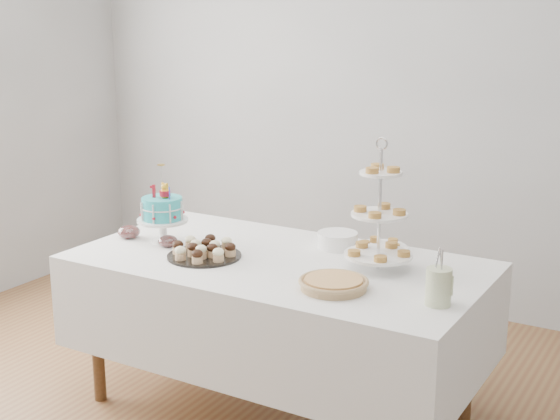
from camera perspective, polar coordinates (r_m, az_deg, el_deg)
The scene contains 11 objects.
walls at distance 3.26m, azimuth -2.86°, elevation 4.68°, with size 5.04×4.04×2.70m.
table at distance 3.73m, azimuth -0.16°, elevation -6.98°, with size 1.92×1.02×0.77m.
birthday_cake at distance 3.94m, azimuth -8.58°, elevation -0.83°, with size 0.26×0.26×0.39m.
cupcake_tray at distance 3.69m, azimuth -5.58°, elevation -2.87°, with size 0.35×0.35×0.08m.
pie at distance 3.27m, azimuth 3.94°, elevation -5.36°, with size 0.30×0.30×0.05m.
tiered_stand at distance 3.48m, azimuth 7.29°, elevation -0.38°, with size 0.31×0.31×0.60m.
plate_stack at distance 3.83m, azimuth 4.22°, elevation -2.21°, with size 0.20×0.20×0.08m.
pastry_plate at distance 3.84m, azimuth 7.38°, elevation -2.60°, with size 0.27×0.27×0.04m.
jam_bowl_a at distance 3.88m, azimuth -8.20°, elevation -2.28°, with size 0.10×0.10×0.06m.
jam_bowl_b at distance 4.06m, azimuth -10.99°, elevation -1.59°, with size 0.11×0.11×0.07m.
utensil_pitcher at distance 3.14m, azimuth 11.53°, elevation -5.41°, with size 0.11×0.10×0.23m.
Camera 1 is at (1.77, -2.69, 1.90)m, focal length 50.00 mm.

